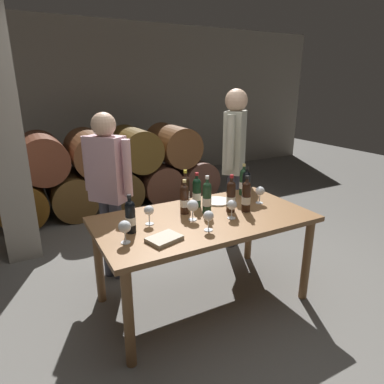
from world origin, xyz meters
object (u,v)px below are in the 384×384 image
(wine_glass_1, at_px, (193,206))
(taster_seated_left, at_px, (108,184))
(wine_glass_5, at_px, (209,217))
(serving_plate, at_px, (217,201))
(wine_glass_2, at_px, (125,227))
(wine_bottle_8, at_px, (246,184))
(wine_bottle_4, at_px, (243,181))
(wine_glass_4, at_px, (232,205))
(wine_glass_0, at_px, (260,191))
(sommelier_presenting, at_px, (234,155))
(tasting_notebook, at_px, (164,239))
(wine_bottle_2, at_px, (207,197))
(dining_table, at_px, (204,227))
(wine_bottle_0, at_px, (197,192))
(wine_bottle_6, at_px, (185,191))
(wine_bottle_7, at_px, (246,196))
(wine_bottle_1, at_px, (131,216))
(wine_glass_3, at_px, (149,211))
(wine_bottle_5, at_px, (231,196))
(wine_bottle_3, at_px, (185,199))

(wine_glass_1, height_order, taster_seated_left, taster_seated_left)
(wine_glass_5, bearing_deg, serving_plate, 51.52)
(wine_glass_2, height_order, taster_seated_left, taster_seated_left)
(wine_bottle_8, xyz_separation_m, serving_plate, (-0.29, 0.02, -0.12))
(wine_bottle_4, height_order, wine_glass_4, wine_bottle_4)
(wine_glass_0, relative_size, sommelier_presenting, 0.09)
(wine_glass_4, relative_size, serving_plate, 0.64)
(tasting_notebook, bearing_deg, wine_bottle_2, 14.19)
(dining_table, height_order, sommelier_presenting, sommelier_presenting)
(wine_bottle_0, bearing_deg, dining_table, -105.07)
(wine_bottle_8, bearing_deg, wine_bottle_6, 172.47)
(wine_bottle_7, height_order, wine_glass_5, wine_bottle_7)
(wine_bottle_1, relative_size, wine_glass_3, 1.89)
(wine_bottle_6, relative_size, wine_glass_4, 2.08)
(wine_bottle_4, bearing_deg, dining_table, -153.11)
(wine_bottle_7, bearing_deg, tasting_notebook, -167.31)
(wine_bottle_2, bearing_deg, wine_bottle_8, 17.00)
(wine_glass_2, bearing_deg, wine_glass_3, 40.07)
(wine_bottle_2, relative_size, wine_glass_5, 2.10)
(wine_bottle_0, height_order, wine_glass_3, wine_bottle_0)
(dining_table, height_order, wine_glass_5, wine_glass_5)
(wine_glass_3, bearing_deg, tasting_notebook, -92.50)
(wine_glass_2, relative_size, sommelier_presenting, 0.09)
(wine_bottle_0, xyz_separation_m, wine_glass_4, (0.11, -0.36, -0.02))
(wine_glass_1, distance_m, serving_plate, 0.47)
(wine_glass_0, bearing_deg, wine_bottle_4, 87.18)
(serving_plate, bearing_deg, wine_bottle_4, 11.04)
(wine_bottle_1, xyz_separation_m, tasting_notebook, (0.15, -0.23, -0.11))
(wine_bottle_4, bearing_deg, wine_bottle_5, -139.15)
(wine_bottle_2, distance_m, wine_bottle_4, 0.59)
(wine_bottle_8, bearing_deg, wine_bottle_4, 69.21)
(wine_bottle_5, xyz_separation_m, serving_plate, (0.03, 0.24, -0.13))
(wine_bottle_1, distance_m, wine_glass_5, 0.55)
(wine_glass_3, distance_m, sommelier_presenting, 1.42)
(dining_table, distance_m, wine_glass_2, 0.73)
(wine_bottle_7, relative_size, taster_seated_left, 0.20)
(wine_bottle_7, relative_size, serving_plate, 1.26)
(wine_bottle_6, xyz_separation_m, wine_glass_3, (-0.42, -0.22, -0.03))
(dining_table, xyz_separation_m, wine_bottle_0, (0.06, 0.23, 0.22))
(wine_bottle_0, relative_size, serving_plate, 1.25)
(wine_bottle_4, height_order, wine_glass_3, wine_bottle_4)
(wine_bottle_2, bearing_deg, wine_bottle_6, 108.01)
(tasting_notebook, xyz_separation_m, taster_seated_left, (-0.11, 0.96, 0.15))
(tasting_notebook, bearing_deg, wine_bottle_4, 11.09)
(wine_bottle_4, relative_size, wine_glass_0, 1.96)
(wine_bottle_3, xyz_separation_m, wine_bottle_4, (0.70, 0.16, 0.01))
(wine_bottle_6, relative_size, wine_glass_0, 2.09)
(wine_bottle_3, xyz_separation_m, wine_bottle_5, (0.35, -0.14, 0.01))
(wine_bottle_3, bearing_deg, wine_glass_4, -44.53)
(wine_bottle_6, distance_m, tasting_notebook, 0.70)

